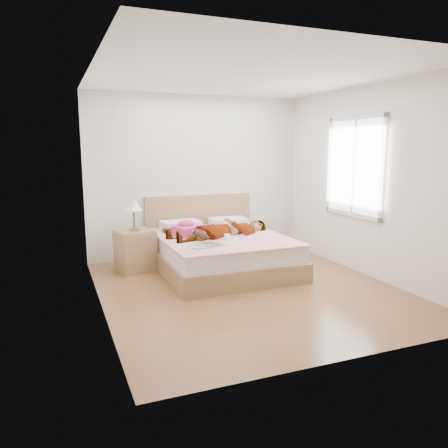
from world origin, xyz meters
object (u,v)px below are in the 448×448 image
Objects in this scene: woman at (222,227)px; nightstand at (135,247)px; coffee_mug at (227,237)px; towel at (189,229)px; phone at (181,221)px; bed at (219,250)px; plush_toy at (200,235)px; magazine at (206,245)px.

nightstand is (-1.21, 0.33, -0.27)m from woman.
nightstand is at bearing 147.57° from coffee_mug.
coffee_mug is at bearing -32.43° from nightstand.
nightstand is (-0.76, 0.17, -0.25)m from towel.
bed is at bearing -52.72° from phone.
woman is at bearing 78.92° from coffee_mug.
towel is (0.05, -0.23, -0.09)m from phone.
plush_toy reaches higher than coffee_mug.
bed is 0.80m from magazine.
phone is 0.18× the size of towel.
woman is at bearing 52.82° from magazine.
phone is 0.90m from coffee_mug.
towel is 0.82m from nightstand.
towel is at bearing 124.24° from coffee_mug.
phone is 1.03m from magazine.
bed is at bearing 55.58° from magazine.
nightstand is at bearing 128.40° from magazine.
bed is 0.55m from plush_toy.
woman is 17.81× the size of phone.
plush_toy is at bearing -84.48° from towel.
towel reaches higher than magazine.
magazine is (-0.43, -0.63, 0.24)m from bed.
bed is 1.22m from nightstand.
coffee_mug is (-0.04, -0.40, 0.28)m from bed.
woman is 13.94× the size of coffee_mug.
plush_toy is (0.05, 0.38, 0.07)m from magazine.
bed is 17.59× the size of coffee_mug.
bed reaches higher than coffee_mug.
plush_toy is at bearing -74.38° from woman.
magazine is 0.39m from plush_toy.
woman is 0.48m from towel.
magazine is at bearing -150.06° from coffee_mug.
coffee_mug is at bearing -25.44° from plush_toy.
phone is 0.09× the size of nightstand.
plush_toy is at bearing 82.80° from magazine.
phone is (-0.50, 0.40, 0.06)m from woman.
plush_toy is at bearing -35.11° from nightstand.
magazine is (0.04, -1.01, -0.17)m from phone.
woman reaches higher than plush_toy.
phone is at bearing 92.05° from magazine.
bed is at bearing 84.21° from coffee_mug.
bed is at bearing 32.35° from plush_toy.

